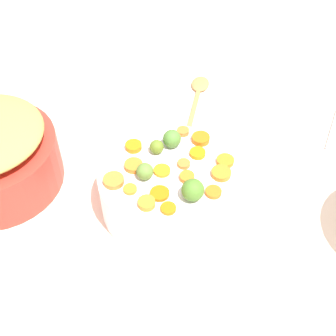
% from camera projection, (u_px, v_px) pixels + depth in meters
% --- Properties ---
extents(tabletop, '(2.40, 2.40, 0.02)m').
position_uv_depth(tabletop, '(167.00, 188.00, 1.01)').
color(tabletop, beige).
rests_on(tabletop, ground).
extents(serving_bowl_carrots, '(0.27, 0.27, 0.10)m').
position_uv_depth(serving_bowl_carrots, '(168.00, 188.00, 0.93)').
color(serving_bowl_carrots, white).
rests_on(serving_bowl_carrots, tabletop).
extents(carrot_slice_0, '(0.05, 0.05, 0.01)m').
position_uv_depth(carrot_slice_0, '(201.00, 139.00, 0.94)').
color(carrot_slice_0, orange).
rests_on(carrot_slice_0, serving_bowl_carrots).
extents(carrot_slice_1, '(0.05, 0.05, 0.01)m').
position_uv_depth(carrot_slice_1, '(160.00, 193.00, 0.85)').
color(carrot_slice_1, orange).
rests_on(carrot_slice_1, serving_bowl_carrots).
extents(carrot_slice_2, '(0.04, 0.04, 0.01)m').
position_uv_depth(carrot_slice_2, '(134.00, 166.00, 0.89)').
color(carrot_slice_2, orange).
rests_on(carrot_slice_2, serving_bowl_carrots).
extents(carrot_slice_3, '(0.03, 0.03, 0.01)m').
position_uv_depth(carrot_slice_3, '(183.00, 131.00, 0.96)').
color(carrot_slice_3, orange).
rests_on(carrot_slice_3, serving_bowl_carrots).
extents(carrot_slice_4, '(0.03, 0.03, 0.01)m').
position_uv_depth(carrot_slice_4, '(198.00, 153.00, 0.92)').
color(carrot_slice_4, orange).
rests_on(carrot_slice_4, serving_bowl_carrots).
extents(carrot_slice_5, '(0.04, 0.04, 0.01)m').
position_uv_depth(carrot_slice_5, '(213.00, 192.00, 0.85)').
color(carrot_slice_5, orange).
rests_on(carrot_slice_5, serving_bowl_carrots).
extents(carrot_slice_6, '(0.03, 0.03, 0.01)m').
position_uv_depth(carrot_slice_6, '(168.00, 208.00, 0.83)').
color(carrot_slice_6, orange).
rests_on(carrot_slice_6, serving_bowl_carrots).
extents(carrot_slice_7, '(0.03, 0.03, 0.01)m').
position_uv_depth(carrot_slice_7, '(147.00, 203.00, 0.83)').
color(carrot_slice_7, orange).
rests_on(carrot_slice_7, serving_bowl_carrots).
extents(carrot_slice_8, '(0.05, 0.05, 0.01)m').
position_uv_depth(carrot_slice_8, '(162.00, 171.00, 0.89)').
color(carrot_slice_8, orange).
rests_on(carrot_slice_8, serving_bowl_carrots).
extents(carrot_slice_9, '(0.04, 0.04, 0.01)m').
position_uv_depth(carrot_slice_9, '(225.00, 161.00, 0.90)').
color(carrot_slice_9, orange).
rests_on(carrot_slice_9, serving_bowl_carrots).
extents(carrot_slice_10, '(0.05, 0.05, 0.01)m').
position_uv_depth(carrot_slice_10, '(221.00, 173.00, 0.88)').
color(carrot_slice_10, orange).
rests_on(carrot_slice_10, serving_bowl_carrots).
extents(carrot_slice_11, '(0.04, 0.04, 0.01)m').
position_uv_depth(carrot_slice_11, '(133.00, 146.00, 0.93)').
color(carrot_slice_11, orange).
rests_on(carrot_slice_11, serving_bowl_carrots).
extents(carrot_slice_12, '(0.03, 0.03, 0.01)m').
position_uv_depth(carrot_slice_12, '(184.00, 164.00, 0.90)').
color(carrot_slice_12, orange).
rests_on(carrot_slice_12, serving_bowl_carrots).
extents(carrot_slice_13, '(0.04, 0.04, 0.01)m').
position_uv_depth(carrot_slice_13, '(187.00, 177.00, 0.88)').
color(carrot_slice_13, orange).
rests_on(carrot_slice_13, serving_bowl_carrots).
extents(carrot_slice_14, '(0.04, 0.04, 0.01)m').
position_uv_depth(carrot_slice_14, '(114.00, 181.00, 0.87)').
color(carrot_slice_14, orange).
rests_on(carrot_slice_14, serving_bowl_carrots).
extents(carrot_slice_15, '(0.03, 0.03, 0.01)m').
position_uv_depth(carrot_slice_15, '(130.00, 189.00, 0.86)').
color(carrot_slice_15, orange).
rests_on(carrot_slice_15, serving_bowl_carrots).
extents(brussels_sprout_0, '(0.04, 0.04, 0.04)m').
position_uv_depth(brussels_sprout_0, '(193.00, 190.00, 0.83)').
color(brussels_sprout_0, '#4D7F2B').
rests_on(brussels_sprout_0, serving_bowl_carrots).
extents(brussels_sprout_1, '(0.03, 0.03, 0.03)m').
position_uv_depth(brussels_sprout_1, '(157.00, 147.00, 0.92)').
color(brussels_sprout_1, olive).
rests_on(brussels_sprout_1, serving_bowl_carrots).
extents(brussels_sprout_2, '(0.03, 0.03, 0.03)m').
position_uv_depth(brussels_sprout_2, '(145.00, 171.00, 0.87)').
color(brussels_sprout_2, olive).
rests_on(brussels_sprout_2, serving_bowl_carrots).
extents(brussels_sprout_3, '(0.04, 0.04, 0.04)m').
position_uv_depth(brussels_sprout_3, '(172.00, 139.00, 0.93)').
color(brussels_sprout_3, '#4E8135').
rests_on(brussels_sprout_3, serving_bowl_carrots).
extents(wooden_spoon, '(0.18, 0.23, 0.01)m').
position_uv_depth(wooden_spoon, '(198.00, 93.00, 1.21)').
color(wooden_spoon, '#B38148').
rests_on(wooden_spoon, tabletop).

